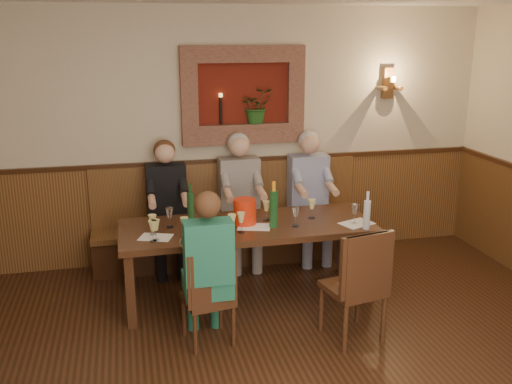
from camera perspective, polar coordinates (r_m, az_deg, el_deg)
room_shell at (r=3.42m, az=5.61°, el=4.99°), size 6.04×6.04×2.82m
wainscoting at (r=3.88m, az=5.08°, el=-14.27°), size 6.02×6.02×1.15m
wall_niche at (r=6.30m, az=-0.91°, el=9.24°), size 1.36×0.30×1.06m
wall_sconce at (r=6.82m, az=13.10°, el=10.49°), size 0.25×0.20×0.35m
dining_table at (r=5.47m, az=-0.90°, el=-3.99°), size 2.40×0.90×0.75m
bench at (r=6.45m, az=-2.67°, el=-4.13°), size 3.00×0.45×1.11m
chair_near_left at (r=4.86m, az=-4.74°, el=-12.15°), size 0.44×0.44×0.86m
chair_near_right at (r=4.96m, az=9.74°, el=-11.21°), size 0.52×0.52×1.00m
person_bench_left at (r=6.19m, az=-8.79°, el=-2.61°), size 0.42×0.52×1.43m
person_bench_mid at (r=6.28m, az=-1.53°, el=-1.95°), size 0.44×0.54×1.47m
person_bench_right at (r=6.48m, az=5.40°, el=-1.49°), size 0.44×0.53×1.46m
person_chair_front at (r=4.72m, az=-4.84°, el=-8.95°), size 0.39×0.47×1.35m
spittoon_bucket at (r=5.41m, az=-1.12°, el=-1.98°), size 0.25×0.25×0.24m
wine_bottle_green_a at (r=5.31m, az=1.77°, el=-1.62°), size 0.09×0.09×0.44m
wine_bottle_green_b at (r=5.49m, az=-6.54°, el=-1.47°), size 0.07×0.07×0.38m
water_bottle at (r=5.37m, az=11.03°, el=-2.17°), size 0.09×0.09×0.36m
tasting_sheet_a at (r=5.18m, az=-9.99°, el=-4.48°), size 0.33×0.29×0.00m
tasting_sheet_b at (r=5.37m, az=-0.20°, el=-3.50°), size 0.35×0.29×0.00m
tasting_sheet_c at (r=5.55m, az=10.05°, el=-3.11°), size 0.37×0.31×0.00m
tasting_sheet_d at (r=5.10m, az=-5.75°, el=-4.63°), size 0.31×0.24×0.00m
wine_glass_0 at (r=5.21m, az=-10.29°, el=-3.26°), size 0.08×0.08×0.19m
wine_glass_1 at (r=5.39m, az=-8.63°, el=-2.56°), size 0.08×0.08×0.19m
wine_glass_2 at (r=5.10m, az=-7.16°, el=-3.57°), size 0.08×0.08×0.19m
wine_glass_3 at (r=5.48m, az=-4.39°, el=-2.10°), size 0.08×0.08×0.19m
wine_glass_4 at (r=5.20m, az=-1.50°, el=-3.06°), size 0.08×0.08×0.19m
wine_glass_5 at (r=5.53m, az=1.06°, el=-1.89°), size 0.08×0.08×0.19m
wine_glass_6 at (r=5.37m, az=3.99°, el=-2.47°), size 0.08×0.08×0.19m
wine_glass_7 at (r=5.62m, az=5.61°, el=-1.68°), size 0.08×0.08×0.19m
wine_glass_8 at (r=5.51m, az=9.81°, el=-2.18°), size 0.08×0.08×0.19m
wine_glass_9 at (r=5.15m, az=-2.41°, el=-3.26°), size 0.08×0.08×0.19m
wine_glass_10 at (r=5.07m, az=-9.99°, el=-3.78°), size 0.08×0.08×0.19m
wine_glass_11 at (r=5.06m, az=-10.27°, el=-3.85°), size 0.08×0.08×0.19m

